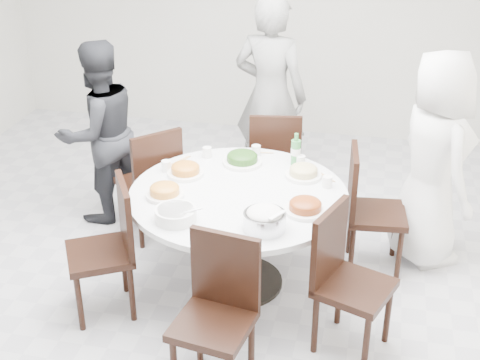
% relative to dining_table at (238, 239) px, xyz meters
% --- Properties ---
extents(floor, '(6.00, 6.00, 0.01)m').
position_rel_dining_table_xyz_m(floor, '(-0.17, -0.04, -0.38)').
color(floor, silver).
rests_on(floor, ground).
extents(wall_back, '(6.00, 0.01, 2.80)m').
position_rel_dining_table_xyz_m(wall_back, '(-0.17, 2.96, 1.02)').
color(wall_back, silver).
rests_on(wall_back, ground).
extents(dining_table, '(1.50, 1.50, 0.75)m').
position_rel_dining_table_xyz_m(dining_table, '(0.00, 0.00, 0.00)').
color(dining_table, white).
rests_on(dining_table, floor).
extents(chair_ne, '(0.46, 0.46, 0.95)m').
position_rel_dining_table_xyz_m(chair_ne, '(0.94, 0.43, 0.10)').
color(chair_ne, black).
rests_on(chair_ne, floor).
extents(chair_n, '(0.48, 0.48, 0.95)m').
position_rel_dining_table_xyz_m(chair_n, '(0.06, 1.14, 0.10)').
color(chair_n, black).
rests_on(chair_n, floor).
extents(chair_nw, '(0.59, 0.59, 0.95)m').
position_rel_dining_table_xyz_m(chair_nw, '(-0.86, 0.55, 0.10)').
color(chair_nw, black).
rests_on(chair_nw, floor).
extents(chair_sw, '(0.57, 0.57, 0.95)m').
position_rel_dining_table_xyz_m(chair_sw, '(-0.83, -0.50, 0.10)').
color(chair_sw, black).
rests_on(chair_sw, floor).
extents(chair_s, '(0.48, 0.48, 0.95)m').
position_rel_dining_table_xyz_m(chair_s, '(0.08, -1.04, 0.10)').
color(chair_s, black).
rests_on(chair_s, floor).
extents(chair_se, '(0.54, 0.54, 0.95)m').
position_rel_dining_table_xyz_m(chair_se, '(0.84, -0.52, 0.10)').
color(chair_se, black).
rests_on(chair_se, floor).
extents(diner_right, '(0.82, 0.95, 1.64)m').
position_rel_dining_table_xyz_m(diner_right, '(1.31, 0.68, 0.44)').
color(diner_right, white).
rests_on(diner_right, floor).
extents(diner_middle, '(0.72, 0.54, 1.80)m').
position_rel_dining_table_xyz_m(diner_middle, '(-0.06, 1.54, 0.52)').
color(diner_middle, black).
rests_on(diner_middle, floor).
extents(diner_left, '(0.91, 0.94, 1.53)m').
position_rel_dining_table_xyz_m(diner_left, '(-1.33, 0.74, 0.39)').
color(diner_left, black).
rests_on(diner_left, floor).
extents(dish_greens, '(0.29, 0.29, 0.08)m').
position_rel_dining_table_xyz_m(dish_greens, '(-0.07, 0.45, 0.41)').
color(dish_greens, white).
rests_on(dish_greens, dining_table).
extents(dish_pale, '(0.26, 0.26, 0.07)m').
position_rel_dining_table_xyz_m(dish_pale, '(0.40, 0.33, 0.41)').
color(dish_pale, white).
rests_on(dish_pale, dining_table).
extents(dish_orange, '(0.26, 0.26, 0.07)m').
position_rel_dining_table_xyz_m(dish_orange, '(-0.43, 0.18, 0.41)').
color(dish_orange, white).
rests_on(dish_orange, dining_table).
extents(dish_redbrown, '(0.27, 0.27, 0.07)m').
position_rel_dining_table_xyz_m(dish_redbrown, '(0.48, -0.17, 0.41)').
color(dish_redbrown, white).
rests_on(dish_redbrown, dining_table).
extents(dish_tofu, '(0.26, 0.26, 0.07)m').
position_rel_dining_table_xyz_m(dish_tofu, '(-0.47, -0.16, 0.41)').
color(dish_tofu, white).
rests_on(dish_tofu, dining_table).
extents(rice_bowl, '(0.26, 0.26, 0.11)m').
position_rel_dining_table_xyz_m(rice_bowl, '(0.26, -0.44, 0.43)').
color(rice_bowl, silver).
rests_on(rice_bowl, dining_table).
extents(soup_bowl, '(0.26, 0.26, 0.08)m').
position_rel_dining_table_xyz_m(soup_bowl, '(-0.30, -0.45, 0.42)').
color(soup_bowl, white).
rests_on(soup_bowl, dining_table).
extents(beverage_bottle, '(0.07, 0.07, 0.25)m').
position_rel_dining_table_xyz_m(beverage_bottle, '(0.32, 0.52, 0.50)').
color(beverage_bottle, '#327E3C').
rests_on(beverage_bottle, dining_table).
extents(tea_cups, '(0.07, 0.07, 0.08)m').
position_rel_dining_table_xyz_m(tea_cups, '(-0.01, 0.66, 0.42)').
color(tea_cups, white).
rests_on(tea_cups, dining_table).
extents(chopsticks, '(0.24, 0.04, 0.01)m').
position_rel_dining_table_xyz_m(chopsticks, '(-0.02, 0.69, 0.38)').
color(chopsticks, tan).
rests_on(chopsticks, dining_table).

